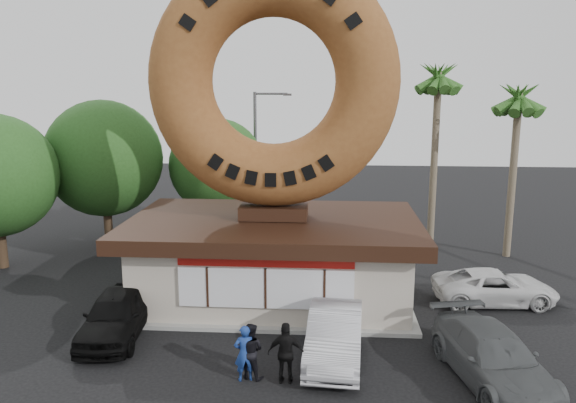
# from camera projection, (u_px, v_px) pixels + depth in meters

# --- Properties ---
(ground) EXTENTS (90.00, 90.00, 0.00)m
(ground) POSITION_uv_depth(u_px,v_px,m) (255.00, 373.00, 16.53)
(ground) COLOR black
(ground) RESTS_ON ground
(donut_shop) EXTENTS (11.20, 7.20, 3.80)m
(donut_shop) POSITION_uv_depth(u_px,v_px,m) (274.00, 256.00, 22.02)
(donut_shop) COLOR #BEB5A2
(donut_shop) RESTS_ON ground
(giant_donut) EXTENTS (9.33, 2.38, 9.33)m
(giant_donut) POSITION_uv_depth(u_px,v_px,m) (273.00, 82.00, 20.68)
(giant_donut) COLOR brown
(giant_donut) RESTS_ON donut_shop
(tree_west) EXTENTS (6.00, 6.00, 7.65)m
(tree_west) POSITION_uv_depth(u_px,v_px,m) (104.00, 158.00, 28.96)
(tree_west) COLOR #473321
(tree_west) RESTS_ON ground
(tree_mid) EXTENTS (5.20, 5.20, 6.63)m
(tree_mid) POSITION_uv_depth(u_px,v_px,m) (217.00, 166.00, 30.65)
(tree_mid) COLOR #473321
(tree_mid) RESTS_ON ground
(palm_near) EXTENTS (2.60, 2.60, 9.75)m
(palm_near) POSITION_uv_depth(u_px,v_px,m) (438.00, 84.00, 27.98)
(palm_near) COLOR #726651
(palm_near) RESTS_ON ground
(palm_far) EXTENTS (2.60, 2.60, 8.75)m
(palm_far) POSITION_uv_depth(u_px,v_px,m) (519.00, 104.00, 26.46)
(palm_far) COLOR #726651
(palm_far) RESTS_ON ground
(street_lamp) EXTENTS (2.11, 0.20, 8.00)m
(street_lamp) POSITION_uv_depth(u_px,v_px,m) (258.00, 156.00, 31.38)
(street_lamp) COLOR #59595E
(street_lamp) RESTS_ON ground
(person_left) EXTENTS (0.70, 0.57, 1.67)m
(person_left) POSITION_uv_depth(u_px,v_px,m) (245.00, 353.00, 16.00)
(person_left) COLOR navy
(person_left) RESTS_ON ground
(person_center) EXTENTS (0.95, 0.82, 1.66)m
(person_center) POSITION_uv_depth(u_px,v_px,m) (250.00, 351.00, 16.15)
(person_center) COLOR black
(person_center) RESTS_ON ground
(person_right) EXTENTS (1.07, 0.46, 1.80)m
(person_right) POSITION_uv_depth(u_px,v_px,m) (286.00, 353.00, 15.85)
(person_right) COLOR black
(person_right) RESTS_ON ground
(car_black) EXTENTS (2.21, 4.70, 1.55)m
(car_black) POSITION_uv_depth(u_px,v_px,m) (116.00, 314.00, 18.85)
(car_black) COLOR black
(car_black) RESTS_ON ground
(car_silver) EXTENTS (1.92, 4.77, 1.54)m
(car_silver) POSITION_uv_depth(u_px,v_px,m) (335.00, 334.00, 17.40)
(car_silver) COLOR #B4B3B9
(car_silver) RESTS_ON ground
(car_grey) EXTENTS (3.15, 5.48, 1.49)m
(car_grey) POSITION_uv_depth(u_px,v_px,m) (493.00, 357.00, 15.96)
(car_grey) COLOR #525657
(car_grey) RESTS_ON ground
(car_white) EXTENTS (4.81, 2.44, 1.30)m
(car_white) POSITION_uv_depth(u_px,v_px,m) (495.00, 287.00, 21.80)
(car_white) COLOR silver
(car_white) RESTS_ON ground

